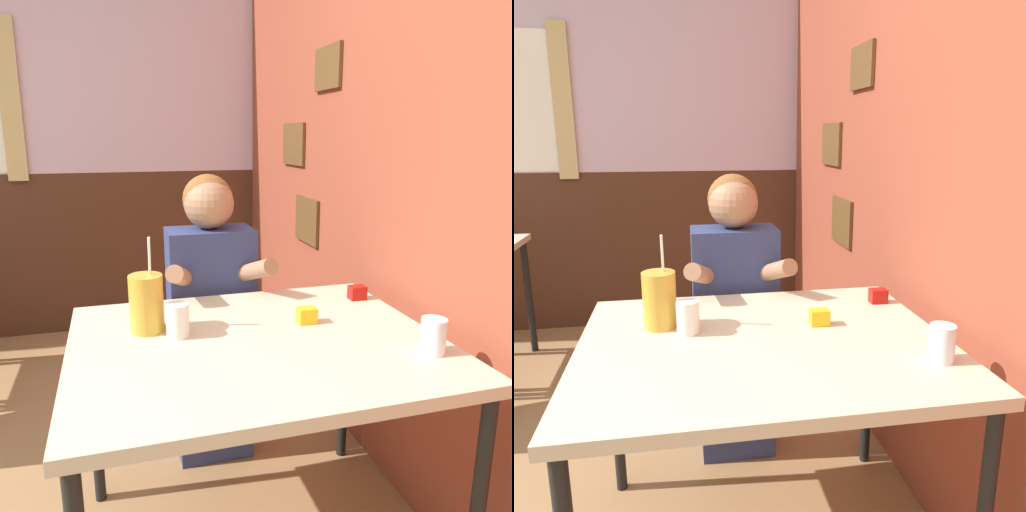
# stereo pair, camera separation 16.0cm
# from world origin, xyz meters

# --- Properties ---
(brick_wall_right) EXTENTS (0.08, 4.58, 2.70)m
(brick_wall_right) POSITION_xyz_m (1.53, 1.29, 1.35)
(brick_wall_right) COLOR brown
(brick_wall_right) RESTS_ON ground_plane
(back_wall) EXTENTS (5.99, 0.09, 2.70)m
(back_wall) POSITION_xyz_m (-0.02, 2.61, 1.36)
(back_wall) COLOR silver
(back_wall) RESTS_ON ground_plane
(main_table) EXTENTS (1.07, 0.88, 0.76)m
(main_table) POSITION_xyz_m (0.89, 0.38, 0.69)
(main_table) COLOR beige
(main_table) RESTS_ON ground_plane
(person_seated) EXTENTS (0.42, 0.40, 1.20)m
(person_seated) POSITION_xyz_m (0.87, 0.96, 0.62)
(person_seated) COLOR navy
(person_seated) RESTS_ON ground_plane
(cocktail_pitcher) EXTENTS (0.10, 0.10, 0.30)m
(cocktail_pitcher) POSITION_xyz_m (0.58, 0.53, 0.85)
(cocktail_pitcher) COLOR gold
(cocktail_pitcher) RESTS_ON main_table
(glass_near_pitcher) EXTENTS (0.07, 0.07, 0.10)m
(glass_near_pitcher) POSITION_xyz_m (1.33, 0.15, 0.81)
(glass_near_pitcher) COLOR silver
(glass_near_pitcher) RESTS_ON main_table
(glass_center) EXTENTS (0.07, 0.07, 0.10)m
(glass_center) POSITION_xyz_m (0.67, 0.46, 0.81)
(glass_center) COLOR silver
(glass_center) RESTS_ON main_table
(condiment_ketchup) EXTENTS (0.06, 0.04, 0.05)m
(condiment_ketchup) POSITION_xyz_m (1.35, 0.63, 0.78)
(condiment_ketchup) COLOR #B7140F
(condiment_ketchup) RESTS_ON main_table
(condiment_mustard) EXTENTS (0.06, 0.04, 0.05)m
(condiment_mustard) POSITION_xyz_m (1.08, 0.46, 0.78)
(condiment_mustard) COLOR yellow
(condiment_mustard) RESTS_ON main_table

